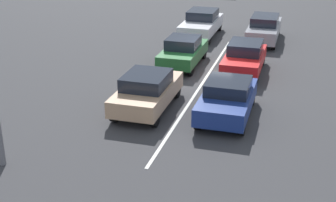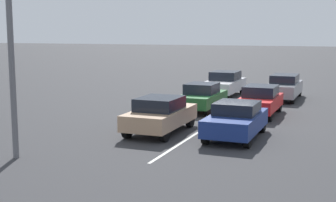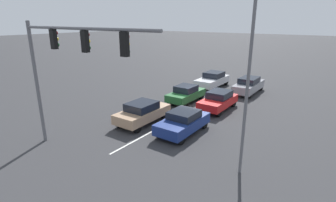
{
  "view_description": "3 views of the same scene",
  "coord_description": "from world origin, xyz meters",
  "px_view_note": "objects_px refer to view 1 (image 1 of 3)",
  "views": [
    {
      "loc": [
        -4.23,
        21.52,
        7.5
      ],
      "look_at": [
        -0.08,
        7.46,
        1.46
      ],
      "focal_mm": 50.0,
      "sensor_mm": 36.0,
      "label": 1
    },
    {
      "loc": [
        -6.0,
        22.89,
        4.21
      ],
      "look_at": [
        0.79,
        5.95,
        1.5
      ],
      "focal_mm": 50.0,
      "sensor_mm": 36.0,
      "label": 2
    },
    {
      "loc": [
        -9.81,
        18.06,
        6.95
      ],
      "look_at": [
        -0.39,
        4.68,
        1.84
      ],
      "focal_mm": 28.0,
      "sensor_mm": 36.0,
      "label": 3
    }
  ],
  "objects_px": {
    "car_darkgreen_midlane_second": "(183,51)",
    "car_silver_midlane_third": "(201,23)",
    "car_navy_leftlane_front": "(227,98)",
    "car_red_leftlane_second": "(244,57)",
    "traffic_signal_gantry": "(69,6)",
    "car_tan_midlane_front": "(147,91)",
    "car_gray_leftlane_third": "(264,28)"
  },
  "relations": [
    {
      "from": "car_tan_midlane_front",
      "to": "car_navy_leftlane_front",
      "type": "relative_size",
      "value": 1.04
    },
    {
      "from": "car_darkgreen_midlane_second",
      "to": "car_gray_leftlane_third",
      "type": "distance_m",
      "value": 6.97
    },
    {
      "from": "car_darkgreen_midlane_second",
      "to": "car_red_leftlane_second",
      "type": "bearing_deg",
      "value": 176.1
    },
    {
      "from": "car_darkgreen_midlane_second",
      "to": "traffic_signal_gantry",
      "type": "distance_m",
      "value": 12.22
    },
    {
      "from": "car_navy_leftlane_front",
      "to": "car_tan_midlane_front",
      "type": "bearing_deg",
      "value": 3.6
    },
    {
      "from": "traffic_signal_gantry",
      "to": "car_navy_leftlane_front",
      "type": "bearing_deg",
      "value": -120.68
    },
    {
      "from": "car_silver_midlane_third",
      "to": "car_gray_leftlane_third",
      "type": "bearing_deg",
      "value": 178.87
    },
    {
      "from": "car_navy_leftlane_front",
      "to": "car_silver_midlane_third",
      "type": "relative_size",
      "value": 0.84
    },
    {
      "from": "car_tan_midlane_front",
      "to": "car_silver_midlane_third",
      "type": "xyz_separation_m",
      "value": [
        0.47,
        -12.01,
        0.05
      ]
    },
    {
      "from": "car_navy_leftlane_front",
      "to": "traffic_signal_gantry",
      "type": "xyz_separation_m",
      "value": [
        3.38,
        5.7,
        4.43
      ]
    },
    {
      "from": "car_gray_leftlane_third",
      "to": "car_red_leftlane_second",
      "type": "bearing_deg",
      "value": 86.94
    },
    {
      "from": "car_tan_midlane_front",
      "to": "car_silver_midlane_third",
      "type": "bearing_deg",
      "value": -87.74
    },
    {
      "from": "car_red_leftlane_second",
      "to": "car_gray_leftlane_third",
      "type": "height_order",
      "value": "car_gray_leftlane_third"
    },
    {
      "from": "traffic_signal_gantry",
      "to": "car_darkgreen_midlane_second",
      "type": "bearing_deg",
      "value": -90.66
    },
    {
      "from": "car_darkgreen_midlane_second",
      "to": "car_silver_midlane_third",
      "type": "height_order",
      "value": "car_silver_midlane_third"
    },
    {
      "from": "traffic_signal_gantry",
      "to": "car_tan_midlane_front",
      "type": "bearing_deg",
      "value": -91.95
    },
    {
      "from": "car_darkgreen_midlane_second",
      "to": "car_gray_leftlane_third",
      "type": "bearing_deg",
      "value": -120.05
    },
    {
      "from": "car_silver_midlane_third",
      "to": "car_navy_leftlane_front",
      "type": "bearing_deg",
      "value": 107.26
    },
    {
      "from": "car_red_leftlane_second",
      "to": "traffic_signal_gantry",
      "type": "relative_size",
      "value": 0.47
    },
    {
      "from": "car_tan_midlane_front",
      "to": "traffic_signal_gantry",
      "type": "distance_m",
      "value": 7.03
    },
    {
      "from": "car_gray_leftlane_third",
      "to": "traffic_signal_gantry",
      "type": "bearing_deg",
      "value": 78.26
    },
    {
      "from": "car_tan_midlane_front",
      "to": "traffic_signal_gantry",
      "type": "xyz_separation_m",
      "value": [
        0.19,
        5.5,
        4.38
      ]
    },
    {
      "from": "car_gray_leftlane_third",
      "to": "car_silver_midlane_third",
      "type": "xyz_separation_m",
      "value": [
        3.91,
        -0.08,
        0.03
      ]
    },
    {
      "from": "car_red_leftlane_second",
      "to": "traffic_signal_gantry",
      "type": "xyz_separation_m",
      "value": [
        3.29,
        11.18,
        4.39
      ]
    },
    {
      "from": "car_red_leftlane_second",
      "to": "car_silver_midlane_third",
      "type": "height_order",
      "value": "car_silver_midlane_third"
    },
    {
      "from": "car_tan_midlane_front",
      "to": "car_gray_leftlane_third",
      "type": "xyz_separation_m",
      "value": [
        -3.44,
        -11.93,
        0.01
      ]
    },
    {
      "from": "car_red_leftlane_second",
      "to": "car_darkgreen_midlane_second",
      "type": "distance_m",
      "value": 3.16
    },
    {
      "from": "car_gray_leftlane_third",
      "to": "traffic_signal_gantry",
      "type": "height_order",
      "value": "traffic_signal_gantry"
    },
    {
      "from": "car_darkgreen_midlane_second",
      "to": "traffic_signal_gantry",
      "type": "xyz_separation_m",
      "value": [
        0.13,
        11.4,
        4.41
      ]
    },
    {
      "from": "car_darkgreen_midlane_second",
      "to": "car_gray_leftlane_third",
      "type": "height_order",
      "value": "car_gray_leftlane_third"
    },
    {
      "from": "car_darkgreen_midlane_second",
      "to": "car_silver_midlane_third",
      "type": "bearing_deg",
      "value": -86.08
    },
    {
      "from": "car_red_leftlane_second",
      "to": "car_gray_leftlane_third",
      "type": "bearing_deg",
      "value": -93.06
    }
  ]
}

